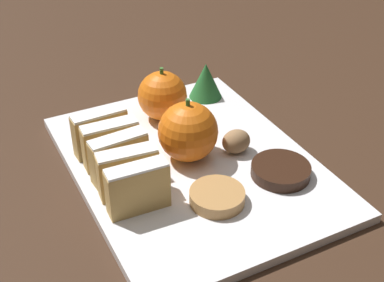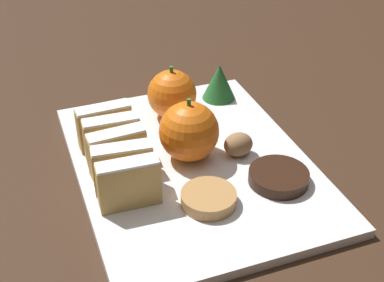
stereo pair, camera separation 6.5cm
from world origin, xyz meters
name	(u,v)px [view 1 (the left image)]	position (x,y,z in m)	size (l,w,h in m)	color
ground_plane	(192,169)	(0.00, 0.00, 0.00)	(6.00, 6.00, 0.00)	#382316
serving_platter	(192,165)	(0.00, 0.00, 0.01)	(0.28, 0.37, 0.01)	white
stollen_slice_front	(138,188)	(-0.09, -0.05, 0.04)	(0.07, 0.02, 0.06)	tan
stollen_slice_second	(128,172)	(-0.09, -0.02, 0.04)	(0.07, 0.03, 0.06)	tan
stollen_slice_third	(119,158)	(-0.09, 0.01, 0.04)	(0.07, 0.03, 0.06)	tan
stollen_slice_fourth	(111,144)	(-0.09, 0.04, 0.04)	(0.07, 0.02, 0.06)	tan
stollen_slice_fifth	(100,132)	(-0.09, 0.07, 0.04)	(0.07, 0.02, 0.06)	tan
orange_near	(187,132)	(0.00, 0.01, 0.05)	(0.07, 0.07, 0.08)	orange
orange_far	(162,96)	(0.01, 0.11, 0.05)	(0.07, 0.07, 0.08)	orange
walnut	(236,141)	(0.06, -0.01, 0.03)	(0.04, 0.03, 0.03)	#8E6B47
chocolate_cookie	(281,170)	(0.08, -0.07, 0.02)	(0.07, 0.07, 0.01)	black
gingerbread_cookie	(217,197)	(-0.01, -0.08, 0.02)	(0.06, 0.06, 0.01)	#B27F47
evergreen_sprig	(206,80)	(0.09, 0.14, 0.04)	(0.05, 0.05, 0.05)	#23662D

